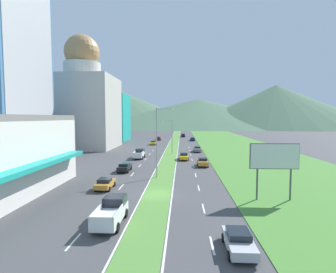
{
  "coord_description": "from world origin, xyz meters",
  "views": [
    {
      "loc": [
        2.9,
        -30.85,
        9.19
      ],
      "look_at": [
        -0.39,
        31.33,
        4.69
      ],
      "focal_mm": 28.37,
      "sensor_mm": 36.0,
      "label": 1
    }
  ],
  "objects_px": {
    "car_9": "(105,183)",
    "billboard_roadside": "(275,159)",
    "car_4": "(203,162)",
    "car_8": "(192,139)",
    "car_2": "(158,138)",
    "street_lamp_mid": "(171,134)",
    "car_6": "(239,241)",
    "pickup_truck_1": "(112,212)",
    "street_lamp_near": "(158,138)",
    "car_5": "(183,135)",
    "car_0": "(153,142)",
    "car_3": "(184,156)",
    "pickup_truck_0": "(139,154)",
    "car_1": "(125,167)",
    "car_7": "(197,149)"
  },
  "relations": [
    {
      "from": "car_9",
      "to": "billboard_roadside",
      "type": "bearing_deg",
      "value": -100.62
    },
    {
      "from": "car_4",
      "to": "car_8",
      "type": "height_order",
      "value": "car_4"
    },
    {
      "from": "billboard_roadside",
      "to": "car_2",
      "type": "relative_size",
      "value": 1.41
    },
    {
      "from": "street_lamp_mid",
      "to": "car_9",
      "type": "height_order",
      "value": "street_lamp_mid"
    },
    {
      "from": "billboard_roadside",
      "to": "car_4",
      "type": "height_order",
      "value": "billboard_roadside"
    },
    {
      "from": "car_4",
      "to": "car_6",
      "type": "xyz_separation_m",
      "value": [
        0.02,
        -31.91,
        -0.08
      ]
    },
    {
      "from": "car_8",
      "to": "pickup_truck_1",
      "type": "distance_m",
      "value": 82.26
    },
    {
      "from": "street_lamp_near",
      "to": "billboard_roadside",
      "type": "xyz_separation_m",
      "value": [
        13.73,
        -10.38,
        -1.32
      ]
    },
    {
      "from": "street_lamp_mid",
      "to": "car_8",
      "type": "bearing_deg",
      "value": 79.67
    },
    {
      "from": "car_8",
      "to": "car_9",
      "type": "xyz_separation_m",
      "value": [
        -13.99,
        -70.8,
        -0.01
      ]
    },
    {
      "from": "car_4",
      "to": "car_6",
      "type": "distance_m",
      "value": 31.91
    },
    {
      "from": "car_9",
      "to": "car_5",
      "type": "bearing_deg",
      "value": -6.47
    },
    {
      "from": "car_0",
      "to": "car_2",
      "type": "relative_size",
      "value": 0.99
    },
    {
      "from": "billboard_roadside",
      "to": "car_4",
      "type": "xyz_separation_m",
      "value": [
        -6.24,
        20.45,
        -3.89
      ]
    },
    {
      "from": "car_0",
      "to": "car_3",
      "type": "height_order",
      "value": "car_3"
    },
    {
      "from": "street_lamp_mid",
      "to": "pickup_truck_0",
      "type": "distance_m",
      "value": 10.52
    },
    {
      "from": "car_5",
      "to": "car_0",
      "type": "bearing_deg",
      "value": -15.65
    },
    {
      "from": "street_lamp_near",
      "to": "car_1",
      "type": "xyz_separation_m",
      "value": [
        -6.16,
        4.4,
        -5.25
      ]
    },
    {
      "from": "car_8",
      "to": "pickup_truck_0",
      "type": "bearing_deg",
      "value": -16.99
    },
    {
      "from": "car_1",
      "to": "car_6",
      "type": "bearing_deg",
      "value": -152.49
    },
    {
      "from": "car_3",
      "to": "car_5",
      "type": "height_order",
      "value": "car_5"
    },
    {
      "from": "car_6",
      "to": "car_1",
      "type": "bearing_deg",
      "value": -152.49
    },
    {
      "from": "car_9",
      "to": "car_1",
      "type": "bearing_deg",
      "value": -0.64
    },
    {
      "from": "car_7",
      "to": "pickup_truck_0",
      "type": "height_order",
      "value": "pickup_truck_0"
    },
    {
      "from": "car_4",
      "to": "car_6",
      "type": "bearing_deg",
      "value": 0.03
    },
    {
      "from": "car_0",
      "to": "pickup_truck_1",
      "type": "relative_size",
      "value": 0.82
    },
    {
      "from": "car_0",
      "to": "car_4",
      "type": "bearing_deg",
      "value": -160.83
    },
    {
      "from": "street_lamp_near",
      "to": "pickup_truck_0",
      "type": "distance_m",
      "value": 20.76
    },
    {
      "from": "car_1",
      "to": "car_4",
      "type": "distance_m",
      "value": 14.78
    },
    {
      "from": "car_6",
      "to": "car_9",
      "type": "height_order",
      "value": "car_6"
    },
    {
      "from": "car_1",
      "to": "car_6",
      "type": "xyz_separation_m",
      "value": [
        13.67,
        -26.25,
        -0.04
      ]
    },
    {
      "from": "car_4",
      "to": "car_1",
      "type": "bearing_deg",
      "value": -67.46
    },
    {
      "from": "car_4",
      "to": "car_3",
      "type": "bearing_deg",
      "value": -155.12
    },
    {
      "from": "street_lamp_near",
      "to": "car_0",
      "type": "height_order",
      "value": "street_lamp_near"
    },
    {
      "from": "car_1",
      "to": "car_7",
      "type": "xyz_separation_m",
      "value": [
        13.83,
        26.55,
        0.0
      ]
    },
    {
      "from": "car_0",
      "to": "pickup_truck_1",
      "type": "height_order",
      "value": "pickup_truck_1"
    },
    {
      "from": "car_1",
      "to": "pickup_truck_1",
      "type": "distance_m",
      "value": 22.15
    },
    {
      "from": "car_2",
      "to": "car_7",
      "type": "xyz_separation_m",
      "value": [
        13.56,
        -35.29,
        0.02
      ]
    },
    {
      "from": "pickup_truck_1",
      "to": "car_4",
      "type": "bearing_deg",
      "value": -20.01
    },
    {
      "from": "car_5",
      "to": "car_8",
      "type": "relative_size",
      "value": 1.15
    },
    {
      "from": "car_5",
      "to": "car_9",
      "type": "distance_m",
      "value": 92.27
    },
    {
      "from": "car_1",
      "to": "pickup_truck_0",
      "type": "bearing_deg",
      "value": -0.51
    },
    {
      "from": "street_lamp_near",
      "to": "car_5",
      "type": "xyz_separation_m",
      "value": [
        4.11,
        85.06,
        -5.23
      ]
    },
    {
      "from": "car_2",
      "to": "pickup_truck_0",
      "type": "height_order",
      "value": "pickup_truck_0"
    },
    {
      "from": "car_1",
      "to": "car_3",
      "type": "bearing_deg",
      "value": -37.73
    },
    {
      "from": "street_lamp_mid",
      "to": "car_8",
      "type": "height_order",
      "value": "street_lamp_mid"
    },
    {
      "from": "billboard_roadside",
      "to": "car_4",
      "type": "distance_m",
      "value": 21.73
    },
    {
      "from": "car_2",
      "to": "pickup_truck_1",
      "type": "height_order",
      "value": "pickup_truck_1"
    },
    {
      "from": "pickup_truck_0",
      "to": "car_7",
      "type": "bearing_deg",
      "value": -49.41
    },
    {
      "from": "car_3",
      "to": "car_8",
      "type": "xyz_separation_m",
      "value": [
        3.69,
        46.62,
        -0.04
      ]
    }
  ]
}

